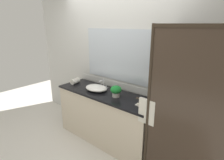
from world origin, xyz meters
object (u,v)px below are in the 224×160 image
potted_plant (116,91)px  amenity_bottle_body_wash (145,106)px  rolled_towel_near_edge (75,81)px  sink_basin (96,88)px  faucet (103,85)px  amenity_bottle_shampoo (149,99)px  soap_dish (139,105)px

potted_plant → amenity_bottle_body_wash: (0.55, -0.06, -0.07)m
amenity_bottle_body_wash → rolled_towel_near_edge: (-1.56, 0.08, 0.01)m
potted_plant → rolled_towel_near_edge: (-1.01, 0.02, -0.06)m
sink_basin → rolled_towel_near_edge: rolled_towel_near_edge is taller
faucet → amenity_bottle_shampoo: (0.93, -0.04, -0.01)m
amenity_bottle_shampoo → amenity_bottle_body_wash: bearing=-73.1°
sink_basin → amenity_bottle_body_wash: sink_basin is taller
faucet → amenity_bottle_body_wash: bearing=-14.2°
amenity_bottle_body_wash → rolled_towel_near_edge: bearing=177.1°
amenity_bottle_shampoo → faucet: bearing=177.8°
faucet → potted_plant: bearing=-23.0°
soap_dish → rolled_towel_near_edge: rolled_towel_near_edge is taller
amenity_bottle_shampoo → rolled_towel_near_edge: (-1.50, -0.14, 0.01)m
amenity_bottle_shampoo → amenity_bottle_body_wash: size_ratio=1.14×
faucet → soap_dish: 0.92m
potted_plant → soap_dish: 0.46m
amenity_bottle_shampoo → sink_basin: bearing=-171.1°
soap_dish → amenity_bottle_body_wash: (0.10, -0.03, 0.02)m
amenity_bottle_shampoo → rolled_towel_near_edge: size_ratio=0.48×
sink_basin → soap_dish: 0.89m
soap_dish → amenity_bottle_body_wash: amenity_bottle_body_wash is taller
soap_dish → amenity_bottle_shampoo: amenity_bottle_shampoo is taller
sink_basin → amenity_bottle_shampoo: 0.94m
sink_basin → amenity_bottle_shampoo: bearing=8.9°
amenity_bottle_shampoo → amenity_bottle_body_wash: 0.22m
soap_dish → rolled_towel_near_edge: size_ratio=0.54×
potted_plant → amenity_bottle_shampoo: size_ratio=2.06×
faucet → potted_plant: potted_plant is taller
sink_basin → faucet: faucet is taller
sink_basin → potted_plant: potted_plant is taller
sink_basin → amenity_bottle_body_wash: bearing=-4.0°
amenity_bottle_shampoo → soap_dish: bearing=-101.6°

